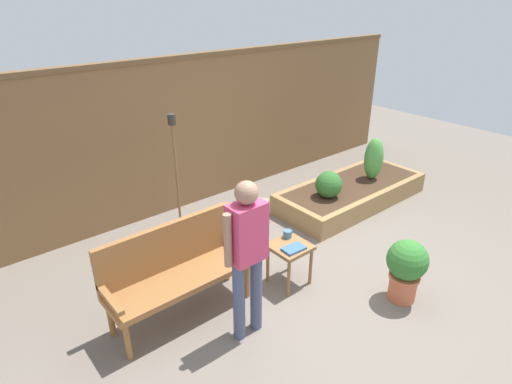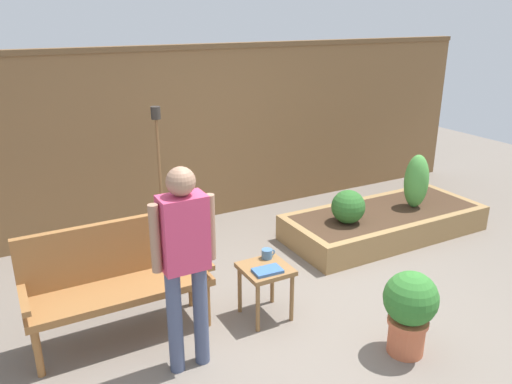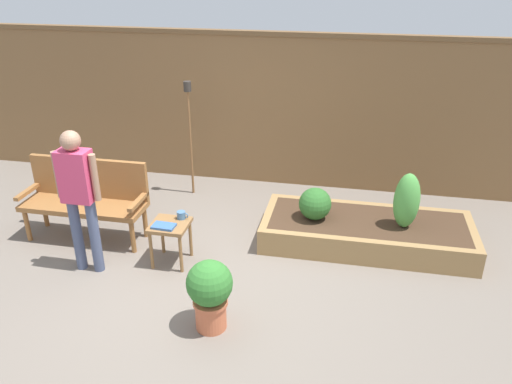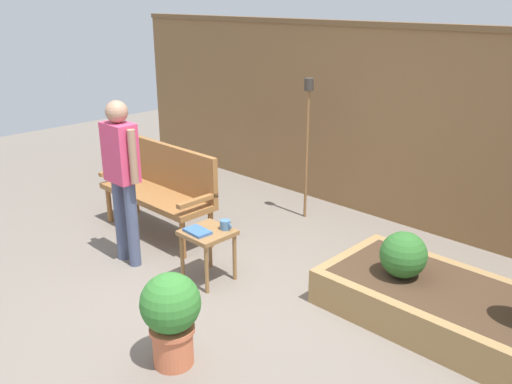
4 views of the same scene
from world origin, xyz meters
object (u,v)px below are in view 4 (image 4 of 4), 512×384
at_px(garden_bench, 163,183).
at_px(side_table, 208,239).
at_px(book_on_table, 197,231).
at_px(shrub_near_bench, 403,255).
at_px(tiki_torch, 308,123).
at_px(person_by_bench, 122,169).
at_px(potted_boxwood, 171,314).
at_px(cup_on_table, 225,225).

distance_m(garden_bench, side_table, 1.23).
bearing_deg(side_table, book_on_table, -109.50).
distance_m(side_table, shrub_near_bench, 1.67).
bearing_deg(tiki_torch, person_by_bench, -103.56).
bearing_deg(potted_boxwood, shrub_near_bench, 66.09).
relative_size(potted_boxwood, shrub_near_bench, 1.84).
height_order(cup_on_table, person_by_bench, person_by_bench).
height_order(side_table, tiki_torch, tiki_torch).
bearing_deg(tiki_torch, potted_boxwood, -69.01).
relative_size(book_on_table, shrub_near_bench, 0.63).
bearing_deg(side_table, potted_boxwood, -53.05).
distance_m(book_on_table, potted_boxwood, 1.15).
distance_m(potted_boxwood, person_by_bench, 1.75).
xyz_separation_m(garden_bench, side_table, (1.16, -0.38, -0.15)).
bearing_deg(book_on_table, person_by_bench, -161.88).
xyz_separation_m(potted_boxwood, tiki_torch, (-1.04, 2.71, 0.70)).
height_order(cup_on_table, shrub_near_bench, shrub_near_bench).
bearing_deg(book_on_table, cup_on_table, 64.25).
xyz_separation_m(side_table, tiki_torch, (-0.32, 1.76, 0.70)).
relative_size(cup_on_table, potted_boxwood, 0.19).
distance_m(side_table, tiki_torch, 1.92).
height_order(garden_bench, book_on_table, garden_bench).
height_order(shrub_near_bench, tiki_torch, tiki_torch).
distance_m(cup_on_table, potted_boxwood, 1.26).
bearing_deg(cup_on_table, potted_boxwood, -59.96).
xyz_separation_m(side_table, book_on_table, (-0.03, -0.09, 0.10)).
xyz_separation_m(side_table, potted_boxwood, (0.72, -0.95, 0.00)).
xyz_separation_m(book_on_table, shrub_near_bench, (1.51, 0.85, -0.01)).
bearing_deg(tiki_torch, shrub_near_bench, -28.89).
xyz_separation_m(shrub_near_bench, person_by_bench, (-2.30, -1.06, 0.45)).
relative_size(shrub_near_bench, person_by_bench, 0.24).
height_order(book_on_table, potted_boxwood, potted_boxwood).
bearing_deg(garden_bench, side_table, -18.32).
relative_size(side_table, potted_boxwood, 0.70).
bearing_deg(tiki_torch, side_table, -79.60).
bearing_deg(shrub_near_bench, side_table, -152.71).
xyz_separation_m(garden_bench, person_by_bench, (0.34, -0.68, 0.39)).
bearing_deg(book_on_table, tiki_torch, 102.05).
xyz_separation_m(cup_on_table, tiki_torch, (-0.41, 1.62, 0.58)).
bearing_deg(potted_boxwood, cup_on_table, 120.04).
bearing_deg(person_by_bench, tiki_torch, 76.44).
distance_m(garden_bench, cup_on_table, 1.27).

